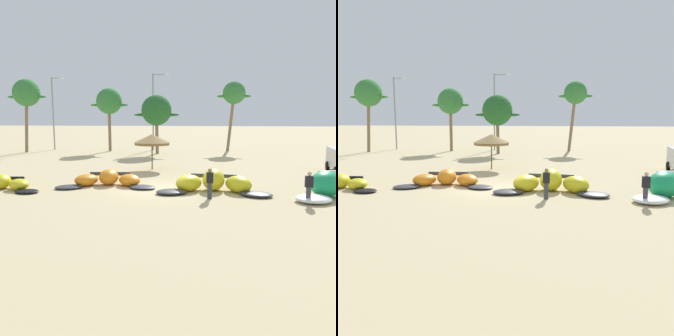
# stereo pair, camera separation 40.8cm
# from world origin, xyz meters

# --- Properties ---
(ground_plane) EXTENTS (260.00, 260.00, 0.00)m
(ground_plane) POSITION_xyz_m (0.00, 0.00, 0.00)
(ground_plane) COLOR #C6B284
(kite_left) EXTENTS (6.31, 3.19, 0.97)m
(kite_left) POSITION_xyz_m (-3.27, 0.89, 0.37)
(kite_left) COLOR #333338
(kite_left) RESTS_ON ground
(kite_left_of_center) EXTENTS (6.71, 3.18, 1.26)m
(kite_left_of_center) POSITION_xyz_m (3.21, -0.18, 0.48)
(kite_left_of_center) COLOR #333338
(kite_left_of_center) RESTS_ON ground
(beach_umbrella_near_van) EXTENTS (2.96, 2.96, 2.85)m
(beach_umbrella_near_van) POSITION_xyz_m (-1.52, 7.88, 2.42)
(beach_umbrella_near_van) COLOR brown
(beach_umbrella_near_van) RESTS_ON ground
(person_near_kites) EXTENTS (0.36, 0.24, 1.62)m
(person_near_kites) POSITION_xyz_m (2.97, -2.04, 0.82)
(person_near_kites) COLOR #383842
(person_near_kites) RESTS_ON ground
(person_by_umbrellas) EXTENTS (0.36, 0.24, 1.62)m
(person_by_umbrellas) POSITION_xyz_m (7.79, -2.65, 0.82)
(person_by_umbrellas) COLOR #383842
(person_by_umbrellas) RESTS_ON ground
(palm_leftmost) EXTENTS (4.73, 3.15, 8.54)m
(palm_leftmost) POSITION_xyz_m (-18.04, 19.77, 6.85)
(palm_leftmost) COLOR #7F6647
(palm_leftmost) RESTS_ON ground
(palm_left) EXTENTS (4.66, 3.11, 7.61)m
(palm_left) POSITION_xyz_m (-8.86, 22.17, 5.97)
(palm_left) COLOR #7F6647
(palm_left) RESTS_ON ground
(palm_left_of_gap) EXTENTS (5.14, 3.42, 6.64)m
(palm_left_of_gap) POSITION_xyz_m (-2.75, 19.70, 4.87)
(palm_left_of_gap) COLOR #7F6647
(palm_left_of_gap) RESTS_ON ground
(palm_center_left) EXTENTS (4.10, 2.73, 8.42)m
(palm_center_left) POSITION_xyz_m (6.16, 23.78, 6.90)
(palm_center_left) COLOR #7F6647
(palm_center_left) RESTS_ON ground
(lamppost_west) EXTENTS (1.73, 0.24, 9.13)m
(lamppost_west) POSITION_xyz_m (-16.38, 23.45, 5.10)
(lamppost_west) COLOR gray
(lamppost_west) RESTS_ON ground
(lamppost_west_center) EXTENTS (2.12, 0.24, 9.49)m
(lamppost_west_center) POSITION_xyz_m (-3.61, 24.21, 5.33)
(lamppost_west_center) COLOR gray
(lamppost_west_center) RESTS_ON ground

